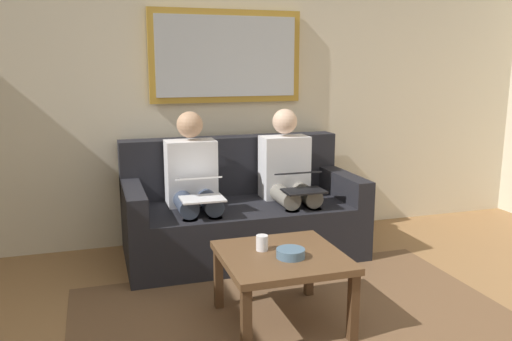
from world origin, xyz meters
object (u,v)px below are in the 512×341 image
person_left (289,177)px  laptop_white (200,187)px  coffee_table (282,263)px  person_right (194,183)px  bowl (291,253)px  cup (262,243)px  laptop_black (301,181)px  couch (240,214)px  framed_mirror (227,56)px

person_left → laptop_white: bearing=17.5°
coffee_table → person_right: size_ratio=0.60×
bowl → cup: bearing=-53.5°
cup → laptop_white: (0.20, -0.82, 0.16)m
cup → laptop_black: laptop_black is taller
laptop_black → laptop_white: laptop_white is taller
couch → coffee_table: bearing=85.4°
laptop_black → person_right: person_right is taller
couch → laptop_black: (-0.38, 0.32, 0.31)m
framed_mirror → couch: bearing=90.0°
cup → person_left: 1.21m
bowl → laptop_black: 1.09m
couch → person_right: size_ratio=1.59×
coffee_table → person_left: bearing=-112.7°
framed_mirror → laptop_white: (0.38, 0.70, -0.92)m
framed_mirror → laptop_white: bearing=61.3°
laptop_white → person_right: bearing=-90.0°
laptop_black → bowl: bearing=64.9°
bowl → laptop_black: size_ratio=0.48×
cup → laptop_white: 0.86m
framed_mirror → person_left: size_ratio=1.12×
coffee_table → cup: 0.16m
bowl → laptop_white: bearing=-72.3°
couch → laptop_black: 0.59m
laptop_white → cup: bearing=103.4°
person_left → laptop_white: 0.80m
person_right → coffee_table: bearing=104.0°
framed_mirror → person_left: 1.11m
bowl → laptop_white: laptop_white is taller
framed_mirror → laptop_black: 1.22m
coffee_table → laptop_white: (0.29, -0.91, 0.26)m
laptop_black → person_right: (0.77, -0.25, -0.02)m
coffee_table → person_right: person_right is taller
person_right → couch: bearing=-169.9°
person_right → laptop_white: person_right is taller
laptop_black → person_left: bearing=-90.0°
person_right → laptop_white: size_ratio=3.15×
framed_mirror → cup: size_ratio=14.15×
bowl → person_right: (0.31, -1.22, 0.16)m
person_right → laptop_white: 0.24m
cup → person_right: size_ratio=0.08×
framed_mirror → person_right: (0.38, 0.46, -0.94)m
person_right → person_left: bearing=180.0°
laptop_black → person_right: size_ratio=0.30×
coffee_table → couch: bearing=-94.6°
framed_mirror → cup: (0.19, 1.52, -1.08)m
couch → coffee_table: size_ratio=2.65×
couch → laptop_white: couch is taller
cup → person_right: bearing=-79.6°
bowl → laptop_black: (-0.45, -0.97, 0.18)m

